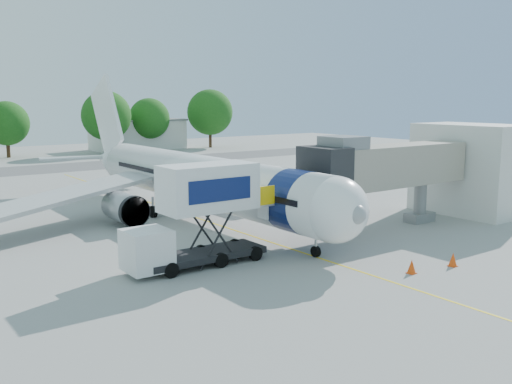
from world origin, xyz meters
TOP-DOWN VIEW (x-y plane):
  - ground at (0.00, 0.00)m, footprint 160.00×160.00m
  - guidance_line at (0.00, 0.00)m, footprint 0.15×70.00m
  - taxiway_strip at (0.00, 42.00)m, footprint 120.00×10.00m
  - aircraft at (0.00, 4.12)m, footprint 34.17×37.73m
  - jet_bridge at (7.99, -7.00)m, footprint 13.90×3.20m
  - terminal_stub at (18.50, -7.00)m, footprint 5.00×8.00m
  - catering_hiloader at (-6.27, -7.00)m, footprint 8.50×2.44m
  - ground_tug at (0.69, -16.92)m, footprint 3.81×2.37m
  - safety_cone_a at (4.74, -15.26)m, footprint 0.47×0.47m
  - safety_cone_b at (1.90, -14.77)m, footprint 0.47×0.47m
  - outbuilding_right at (22.00, 62.00)m, footprint 16.40×7.40m
  - tree_d at (-0.51, 59.84)m, footprint 6.75×6.75m
  - tree_e at (14.08, 56.55)m, footprint 8.01×8.01m
  - tree_f at (22.90, 59.11)m, footprint 7.10×7.10m
  - tree_g at (34.12, 57.06)m, footprint 8.35×8.35m

SIDE VIEW (x-z plane):
  - ground at x=0.00m, z-range 0.00..0.00m
  - taxiway_strip at x=0.00m, z-range 0.00..0.01m
  - guidance_line at x=0.00m, z-range 0.00..0.01m
  - safety_cone_b at x=1.90m, z-range -0.02..0.73m
  - safety_cone_a at x=4.74m, z-range -0.02..0.73m
  - ground_tug at x=0.69m, z-range 0.04..1.46m
  - outbuilding_right at x=22.00m, z-range 0.01..5.31m
  - catering_hiloader at x=-6.27m, z-range 0.01..5.51m
  - aircraft at x=0.00m, z-range -2.73..8.62m
  - terminal_stub at x=18.50m, z-range 0.00..7.00m
  - jet_bridge at x=7.99m, z-range 1.04..7.64m
  - tree_d at x=-0.51m, z-range 0.92..9.52m
  - tree_f at x=22.90m, z-range 0.97..10.02m
  - tree_e at x=14.08m, z-range 1.09..11.31m
  - tree_g at x=34.12m, z-range 1.14..11.78m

